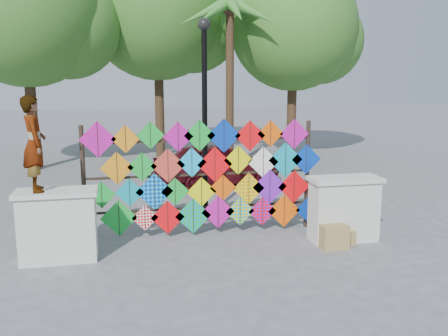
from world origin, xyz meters
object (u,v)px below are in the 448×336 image
Objects in this scene: vendor_woman at (34,144)px; sedan at (217,164)px; kite_rack at (207,177)px; lamppost at (205,100)px.

sedan is (4.20, 5.45, -1.46)m from vendor_woman.
kite_rack is 1.96m from lamppost.
vendor_woman is (-3.12, -0.92, 0.89)m from kite_rack.
vendor_woman reaches higher than kite_rack.
sedan is (1.08, 4.52, -0.57)m from kite_rack.
vendor_woman is 0.37× the size of lamppost.
sedan is 0.84× the size of lamppost.
kite_rack is 4.69m from sedan.
sedan is 3.95m from lamppost.
sedan is at bearing -51.45° from vendor_woman.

